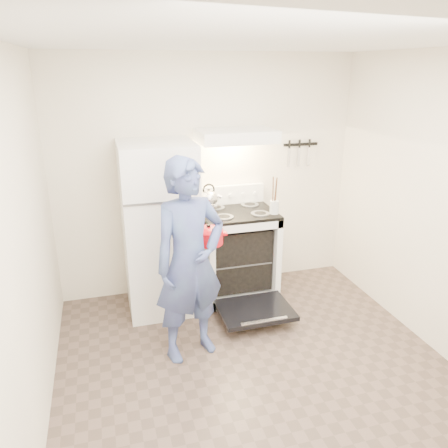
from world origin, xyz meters
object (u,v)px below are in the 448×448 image
(refrigerator, at_px, (160,228))
(stove_body, at_px, (237,255))
(person, at_px, (190,262))
(dutch_oven, at_px, (209,237))
(tea_kettle, at_px, (209,197))

(refrigerator, distance_m, stove_body, 0.90)
(person, xyz_separation_m, dutch_oven, (0.24, 0.32, 0.07))
(tea_kettle, distance_m, person, 1.11)
(refrigerator, xyz_separation_m, stove_body, (0.81, 0.02, -0.39))
(refrigerator, relative_size, stove_body, 1.85)
(dutch_oven, bearing_deg, refrigerator, 123.09)
(stove_body, height_order, dutch_oven, dutch_oven)
(person, bearing_deg, refrigerator, 80.79)
(refrigerator, xyz_separation_m, dutch_oven, (0.36, -0.55, 0.08))
(stove_body, relative_size, person, 0.53)
(refrigerator, bearing_deg, dutch_oven, -56.91)
(stove_body, distance_m, person, 1.20)
(refrigerator, relative_size, tea_kettle, 6.05)
(stove_body, xyz_separation_m, person, (-0.69, -0.90, 0.40))
(stove_body, distance_m, dutch_oven, 0.87)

